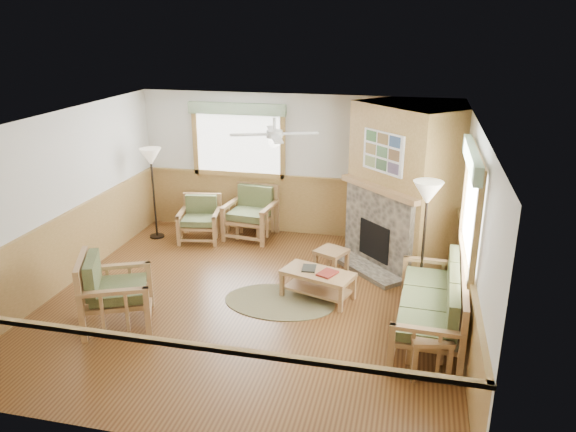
% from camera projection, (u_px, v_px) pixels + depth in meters
% --- Properties ---
extents(floor, '(6.00, 6.00, 0.01)m').
position_uv_depth(floor, '(251.00, 302.00, 8.36)').
color(floor, brown).
rests_on(floor, ground).
extents(ceiling, '(6.00, 6.00, 0.01)m').
position_uv_depth(ceiling, '(247.00, 121.00, 7.46)').
color(ceiling, white).
rests_on(ceiling, floor).
extents(wall_back, '(6.00, 0.02, 2.70)m').
position_uv_depth(wall_back, '(295.00, 166.00, 10.67)').
color(wall_back, silver).
rests_on(wall_back, floor).
extents(wall_front, '(6.00, 0.02, 2.70)m').
position_uv_depth(wall_front, '(155.00, 322.00, 5.15)').
color(wall_front, silver).
rests_on(wall_front, floor).
extents(wall_left, '(0.02, 6.00, 2.70)m').
position_uv_depth(wall_left, '(61.00, 202.00, 8.55)').
color(wall_left, silver).
rests_on(wall_left, floor).
extents(wall_right, '(0.02, 6.00, 2.70)m').
position_uv_depth(wall_right, '(471.00, 234.00, 7.27)').
color(wall_right, silver).
rests_on(wall_right, floor).
extents(wainscot, '(6.00, 6.00, 1.10)m').
position_uv_depth(wainscot, '(250.00, 268.00, 8.17)').
color(wainscot, '#9F7A41').
rests_on(wainscot, floor).
extents(fireplace, '(3.11, 3.11, 2.70)m').
position_uv_depth(fireplace, '(402.00, 186.00, 9.36)').
color(fireplace, '#9F7A41').
rests_on(fireplace, floor).
extents(window_back, '(1.90, 0.16, 1.50)m').
position_uv_depth(window_back, '(237.00, 101.00, 10.47)').
color(window_back, white).
rests_on(window_back, wall_back).
extents(window_right, '(0.16, 1.90, 1.50)m').
position_uv_depth(window_right, '(479.00, 147.00, 6.70)').
color(window_right, white).
rests_on(window_right, wall_right).
extents(ceiling_fan, '(1.59, 1.59, 0.36)m').
position_uv_depth(ceiling_fan, '(274.00, 121.00, 7.69)').
color(ceiling_fan, white).
rests_on(ceiling_fan, ceiling).
extents(sofa, '(2.12, 0.94, 0.96)m').
position_uv_depth(sofa, '(430.00, 303.00, 7.32)').
color(sofa, '#A0774A').
rests_on(sofa, floor).
extents(armchair_back_left, '(0.85, 0.85, 0.82)m').
position_uv_depth(armchair_back_left, '(200.00, 219.00, 10.59)').
color(armchair_back_left, '#A0774A').
rests_on(armchair_back_left, floor).
extents(armchair_back_right, '(0.95, 0.95, 0.97)m').
position_uv_depth(armchair_back_right, '(250.00, 213.00, 10.70)').
color(armchair_back_right, '#A0774A').
rests_on(armchair_back_right, floor).
extents(armchair_left, '(1.19, 1.19, 1.01)m').
position_uv_depth(armchair_left, '(117.00, 290.00, 7.61)').
color(armchair_left, '#A0774A').
rests_on(armchair_left, floor).
extents(coffee_table, '(1.17, 0.82, 0.42)m').
position_uv_depth(coffee_table, '(318.00, 285.00, 8.42)').
color(coffee_table, '#A0774A').
rests_on(coffee_table, floor).
extents(end_table_chairs, '(0.53, 0.51, 0.54)m').
position_uv_depth(end_table_chairs, '(249.00, 224.00, 10.78)').
color(end_table_chairs, '#A0774A').
rests_on(end_table_chairs, floor).
extents(end_table_sofa, '(0.55, 0.53, 0.52)m').
position_uv_depth(end_table_sofa, '(429.00, 354.00, 6.59)').
color(end_table_sofa, '#A0774A').
rests_on(end_table_sofa, floor).
extents(footstool, '(0.60, 0.60, 0.40)m').
position_uv_depth(footstool, '(331.00, 261.00, 9.29)').
color(footstool, '#A0774A').
rests_on(footstool, floor).
extents(braided_rug, '(2.12, 2.12, 0.01)m').
position_uv_depth(braided_rug, '(280.00, 302.00, 8.35)').
color(braided_rug, brown).
rests_on(braided_rug, floor).
extents(floor_lamp_left, '(0.49, 0.49, 1.75)m').
position_uv_depth(floor_lamp_left, '(154.00, 194.00, 10.57)').
color(floor_lamp_left, black).
rests_on(floor_lamp_left, floor).
extents(floor_lamp_right, '(0.52, 0.52, 1.86)m').
position_uv_depth(floor_lamp_right, '(424.00, 243.00, 8.10)').
color(floor_lamp_right, black).
rests_on(floor_lamp_right, floor).
extents(book_red, '(0.32, 0.36, 0.03)m').
position_uv_depth(book_red, '(327.00, 272.00, 8.26)').
color(book_red, maroon).
rests_on(book_red, coffee_table).
extents(book_dark, '(0.22, 0.29, 0.03)m').
position_uv_depth(book_dark, '(309.00, 268.00, 8.44)').
color(book_dark, '#272821').
rests_on(book_dark, coffee_table).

